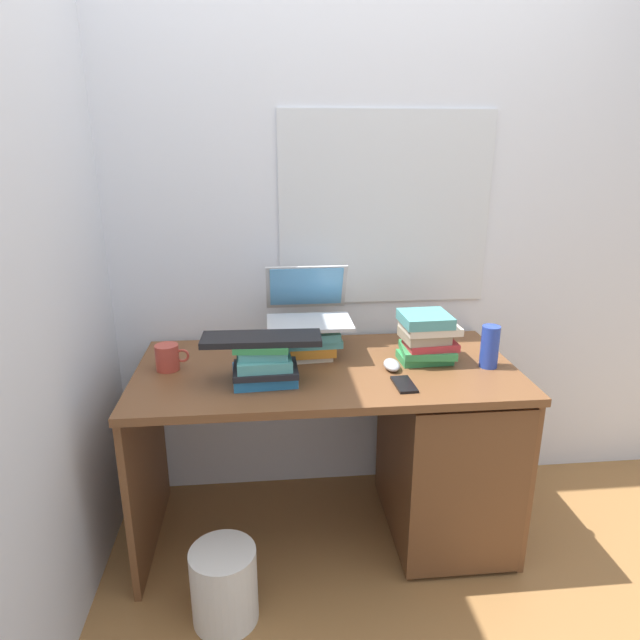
% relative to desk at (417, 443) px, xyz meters
% --- Properties ---
extents(ground_plane, '(6.00, 6.00, 0.00)m').
position_rel_desk_xyz_m(ground_plane, '(-0.37, 0.03, -0.41)').
color(ground_plane, olive).
extents(wall_back, '(6.00, 0.06, 2.60)m').
position_rel_desk_xyz_m(wall_back, '(-0.37, 0.43, 0.89)').
color(wall_back, silver).
rests_on(wall_back, ground).
extents(wall_left, '(0.05, 6.00, 2.60)m').
position_rel_desk_xyz_m(wall_left, '(-1.27, 0.03, 0.89)').
color(wall_left, silver).
rests_on(wall_left, ground).
extents(desk, '(1.45, 0.71, 0.74)m').
position_rel_desk_xyz_m(desk, '(0.00, 0.00, 0.00)').
color(desk, brown).
rests_on(desk, ground).
extents(book_stack_tall, '(0.24, 0.20, 0.14)m').
position_rel_desk_xyz_m(book_stack_tall, '(-0.43, 0.14, 0.41)').
color(book_stack_tall, beige).
rests_on(book_stack_tall, desk).
extents(book_stack_keyboard_riser, '(0.24, 0.21, 0.15)m').
position_rel_desk_xyz_m(book_stack_keyboard_riser, '(-0.61, -0.08, 0.41)').
color(book_stack_keyboard_riser, '#2672B2').
rests_on(book_stack_keyboard_riser, desk).
extents(book_stack_side, '(0.23, 0.20, 0.19)m').
position_rel_desk_xyz_m(book_stack_side, '(0.03, 0.05, 0.44)').
color(book_stack_side, '#338C4C').
rests_on(book_stack_side, desk).
extents(laptop, '(0.33, 0.32, 0.21)m').
position_rel_desk_xyz_m(laptop, '(-0.42, 0.20, 0.53)').
color(laptop, '#B7BABF').
rests_on(laptop, book_stack_tall).
extents(keyboard, '(0.42, 0.15, 0.02)m').
position_rel_desk_xyz_m(keyboard, '(-0.61, -0.09, 0.50)').
color(keyboard, black).
rests_on(keyboard, book_stack_keyboard_riser).
extents(computer_mouse, '(0.06, 0.10, 0.04)m').
position_rel_desk_xyz_m(computer_mouse, '(-0.13, -0.02, 0.36)').
color(computer_mouse, '#A5A8AD').
rests_on(computer_mouse, desk).
extents(mug, '(0.13, 0.09, 0.10)m').
position_rel_desk_xyz_m(mug, '(-0.97, 0.06, 0.39)').
color(mug, '#B23F33').
rests_on(mug, desk).
extents(water_bottle, '(0.07, 0.07, 0.16)m').
position_rel_desk_xyz_m(water_bottle, '(0.25, -0.03, 0.42)').
color(water_bottle, '#263FA5').
rests_on(water_bottle, desk).
extents(cell_phone, '(0.07, 0.14, 0.01)m').
position_rel_desk_xyz_m(cell_phone, '(-0.11, -0.17, 0.34)').
color(cell_phone, black).
rests_on(cell_phone, desk).
extents(wastebasket, '(0.22, 0.22, 0.28)m').
position_rel_desk_xyz_m(wastebasket, '(-0.76, -0.40, -0.27)').
color(wastebasket, silver).
rests_on(wastebasket, ground).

